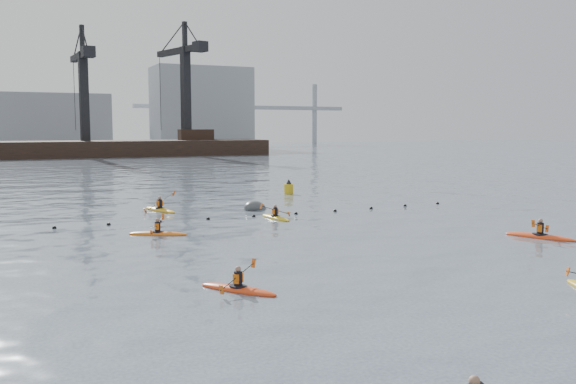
# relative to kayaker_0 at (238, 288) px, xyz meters

# --- Properties ---
(ground) EXTENTS (400.00, 400.00, 0.00)m
(ground) POSITION_rel_kayaker_0_xyz_m (5.93, -5.84, -0.10)
(ground) COLOR #3E485A
(ground) RESTS_ON ground
(float_line) EXTENTS (33.24, 0.73, 0.24)m
(float_line) POSITION_rel_kayaker_0_xyz_m (5.43, 16.69, -0.07)
(float_line) COLOR black
(float_line) RESTS_ON ground
(barge_pier) EXTENTS (72.00, 19.30, 29.50)m
(barge_pier) POSITION_rel_kayaker_0_xyz_m (5.71, 104.15, 1.80)
(barge_pier) COLOR black
(barge_pier) RESTS_ON ground
(skyline) EXTENTS (141.00, 28.00, 22.00)m
(skyline) POSITION_rel_kayaker_0_xyz_m (8.17, 144.43, 9.15)
(skyline) COLOR gray
(skyline) RESTS_ON ground
(kayaker_0) EXTENTS (2.39, 2.92, 1.09)m
(kayaker_0) POSITION_rel_kayaker_0_xyz_m (0.00, 0.00, 0.00)
(kayaker_0) COLOR red
(kayaker_0) RESTS_ON ground
(kayaker_2) EXTENTS (3.11, 2.15, 1.12)m
(kayaker_2) POSITION_rel_kayaker_0_xyz_m (-0.14, 12.40, 0.00)
(kayaker_2) COLOR orange
(kayaker_2) RESTS_ON ground
(kayaker_3) EXTENTS (2.17, 3.22, 1.14)m
(kayaker_3) POSITION_rel_kayaker_0_xyz_m (7.92, 15.19, 0.00)
(kayaker_3) COLOR gold
(kayaker_3) RESTS_ON ground
(kayaker_4) EXTENTS (2.28, 3.57, 1.24)m
(kayaker_4) POSITION_rel_kayaker_0_xyz_m (17.84, 3.27, 0.01)
(kayaker_4) COLOR #E64015
(kayaker_4) RESTS_ON ground
(kayaker_5) EXTENTS (2.43, 3.64, 1.44)m
(kayaker_5) POSITION_rel_kayaker_0_xyz_m (2.06, 21.77, 0.01)
(kayaker_5) COLOR gold
(kayaker_5) RESTS_ON ground
(mooring_buoy) EXTENTS (2.76, 2.66, 1.60)m
(mooring_buoy) POSITION_rel_kayaker_0_xyz_m (8.42, 19.98, -0.10)
(mooring_buoy) COLOR #393B3D
(mooring_buoy) RESTS_ON ground
(nav_buoy) EXTENTS (0.80, 0.80, 1.45)m
(nav_buoy) POSITION_rel_kayaker_0_xyz_m (14.61, 27.90, 0.34)
(nav_buoy) COLOR #C48F13
(nav_buoy) RESTS_ON ground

